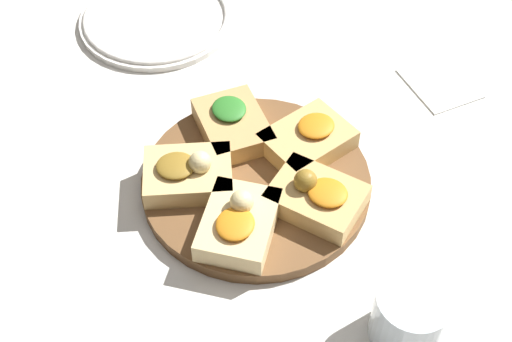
% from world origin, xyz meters
% --- Properties ---
extents(ground_plane, '(3.00, 3.00, 0.00)m').
position_xyz_m(ground_plane, '(0.00, 0.00, 0.00)').
color(ground_plane, silver).
extents(serving_board, '(0.31, 0.31, 0.02)m').
position_xyz_m(serving_board, '(0.00, 0.00, 0.01)').
color(serving_board, brown).
rests_on(serving_board, ground_plane).
extents(focaccia_slice_0, '(0.14, 0.14, 0.05)m').
position_xyz_m(focaccia_slice_0, '(-0.06, -0.07, 0.04)').
color(focaccia_slice_0, tan).
rests_on(focaccia_slice_0, serving_board).
extents(focaccia_slice_1, '(0.13, 0.14, 0.04)m').
position_xyz_m(focaccia_slice_1, '(0.04, -0.08, 0.03)').
color(focaccia_slice_1, tan).
rests_on(focaccia_slice_1, serving_board).
extents(focaccia_slice_2, '(0.13, 0.10, 0.04)m').
position_xyz_m(focaccia_slice_2, '(0.09, 0.02, 0.03)').
color(focaccia_slice_2, tan).
rests_on(focaccia_slice_2, serving_board).
extents(focaccia_slice_3, '(0.10, 0.12, 0.05)m').
position_xyz_m(focaccia_slice_3, '(0.01, 0.09, 0.04)').
color(focaccia_slice_3, '#DBB775').
rests_on(focaccia_slice_3, serving_board).
extents(focaccia_slice_4, '(0.14, 0.13, 0.05)m').
position_xyz_m(focaccia_slice_4, '(-0.08, 0.04, 0.04)').
color(focaccia_slice_4, '#E5C689').
rests_on(focaccia_slice_4, serving_board).
extents(plate_right, '(0.26, 0.26, 0.02)m').
position_xyz_m(plate_right, '(0.38, 0.09, 0.01)').
color(plate_right, white).
rests_on(plate_right, ground_plane).
extents(water_glass, '(0.08, 0.08, 0.08)m').
position_xyz_m(water_glass, '(-0.25, -0.12, 0.04)').
color(water_glass, silver).
rests_on(water_glass, ground_plane).
extents(napkin_stack, '(0.13, 0.11, 0.00)m').
position_xyz_m(napkin_stack, '(0.14, -0.32, 0.00)').
color(napkin_stack, white).
rests_on(napkin_stack, ground_plane).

